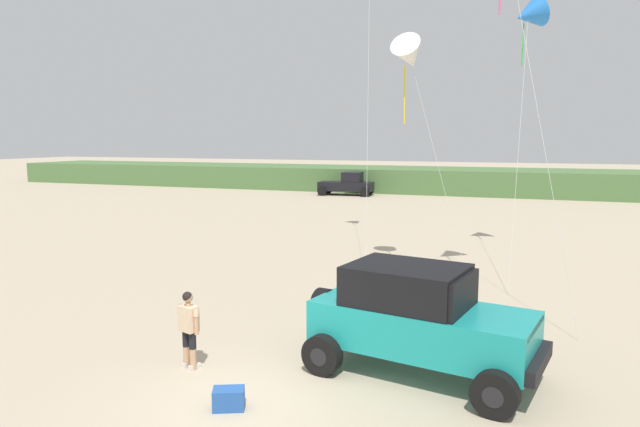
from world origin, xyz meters
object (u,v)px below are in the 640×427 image
jeep (419,318)px  cooler_box (229,399)px  person_watching (189,326)px  kite_white_parafoil (528,15)px  distant_pickup (348,184)px  kite_pink_ribbon (409,56)px

jeep → cooler_box: bearing=-137.5°
person_watching → cooler_box: bearing=-38.6°
kite_white_parafoil → person_watching: bearing=-114.3°
person_watching → distant_pickup: (-7.70, 36.23, 0.00)m
person_watching → jeep: bearing=16.4°
jeep → kite_white_parafoil: bearing=82.1°
distant_pickup → person_watching: bearing=-78.0°
jeep → cooler_box: (-2.92, -2.67, -1.01)m
person_watching → cooler_box: 2.25m
jeep → kite_white_parafoil: kite_white_parafoil is taller
person_watching → kite_pink_ribbon: bearing=76.2°
jeep → cooler_box: 4.09m
person_watching → kite_pink_ribbon: 12.58m
jeep → distant_pickup: (-12.28, 34.88, -0.26)m
kite_pink_ribbon → kite_white_parafoil: bearing=44.7°
cooler_box → kite_white_parafoil: bearing=49.0°
person_watching → kite_white_parafoil: size_ratio=0.16×
person_watching → kite_pink_ribbon: size_ratio=0.19×
distant_pickup → jeep: bearing=-70.6°
kite_pink_ribbon → kite_white_parafoil: (3.83, 3.78, 1.84)m
cooler_box → kite_white_parafoil: (4.69, 15.40, 9.36)m
jeep → kite_white_parafoil: 15.32m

